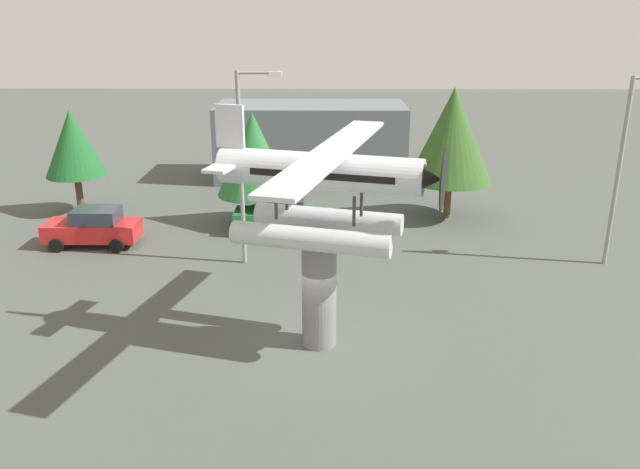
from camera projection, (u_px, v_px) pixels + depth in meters
name	position (u px, v px, depth m)	size (l,w,h in m)	color
ground_plane	(319.00, 343.00, 20.94)	(140.00, 140.00, 0.00)	#4C514C
display_pedestal	(319.00, 293.00, 20.34)	(1.10, 1.10, 3.61)	slate
floatplane_monument	(323.00, 187.00, 19.15)	(7.19, 10.32, 4.00)	silver
car_near_red	(93.00, 227.00, 29.33)	(4.20, 2.02, 1.76)	red
car_mid_green	(280.00, 215.00, 31.02)	(4.20, 2.02, 1.76)	#237A38
streetlight_primary	(245.00, 156.00, 26.06)	(1.84, 0.28, 8.05)	gray
streetlight_secondary	(625.00, 159.00, 26.00)	(1.84, 0.28, 7.86)	gray
storefront_building	(311.00, 141.00, 40.92)	(11.83, 5.22, 4.65)	slate
tree_west	(73.00, 144.00, 33.14)	(3.07, 3.07, 5.46)	brown
tree_east	(253.00, 154.00, 31.31)	(3.65, 3.65, 5.65)	brown
tree_center_back	(452.00, 135.00, 32.12)	(4.24, 4.24, 6.69)	brown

